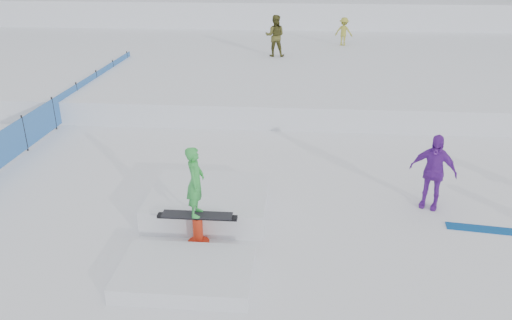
# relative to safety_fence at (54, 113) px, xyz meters

# --- Properties ---
(ground) EXTENTS (120.00, 120.00, 0.00)m
(ground) POSITION_rel_safety_fence_xyz_m (6.50, -6.60, -0.55)
(ground) COLOR white
(snow_berm) EXTENTS (60.00, 14.00, 2.40)m
(snow_berm) POSITION_rel_safety_fence_xyz_m (6.50, 23.40, 0.65)
(snow_berm) COLOR white
(snow_berm) RESTS_ON ground
(snow_midrise) EXTENTS (50.00, 18.00, 0.80)m
(snow_midrise) POSITION_rel_safety_fence_xyz_m (6.50, 9.40, -0.15)
(snow_midrise) COLOR white
(snow_midrise) RESTS_ON ground
(safety_fence) EXTENTS (0.05, 16.00, 1.10)m
(safety_fence) POSITION_rel_safety_fence_xyz_m (0.00, 0.00, 0.00)
(safety_fence) COLOR #346DB9
(safety_fence) RESTS_ON ground
(walker_olive) EXTENTS (0.95, 0.75, 1.89)m
(walker_olive) POSITION_rel_safety_fence_xyz_m (6.82, 8.54, 1.20)
(walker_olive) COLOR #504E1E
(walker_olive) RESTS_ON snow_midrise
(walker_ygreen) EXTENTS (1.04, 0.81, 1.42)m
(walker_ygreen) POSITION_rel_safety_fence_xyz_m (10.24, 11.65, 0.96)
(walker_ygreen) COLOR #A7A636
(walker_ygreen) RESTS_ON snow_midrise
(spectator_purple) EXTENTS (1.13, 0.83, 1.78)m
(spectator_purple) POSITION_rel_safety_fence_xyz_m (11.00, -4.44, 0.34)
(spectator_purple) COLOR purple
(spectator_purple) RESTS_ON ground
(loose_board_teal) EXTENTS (1.42, 0.45, 0.03)m
(loose_board_teal) POSITION_rel_safety_fence_xyz_m (11.88, -5.41, -0.54)
(loose_board_teal) COLOR navy
(loose_board_teal) RESTS_ON ground
(jib_rail_feature) EXTENTS (2.60, 4.40, 2.11)m
(jib_rail_feature) POSITION_rel_safety_fence_xyz_m (5.98, -5.87, -0.25)
(jib_rail_feature) COLOR white
(jib_rail_feature) RESTS_ON ground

